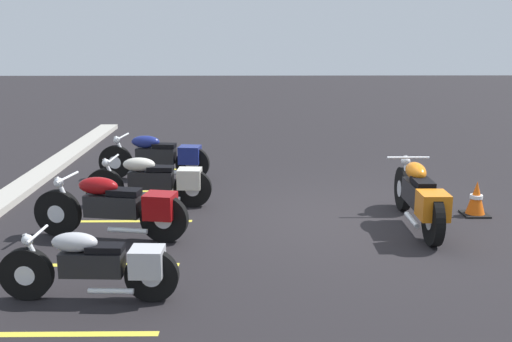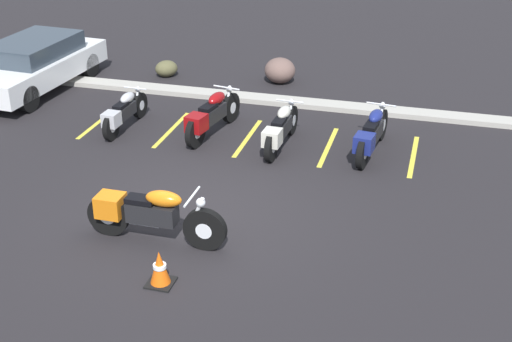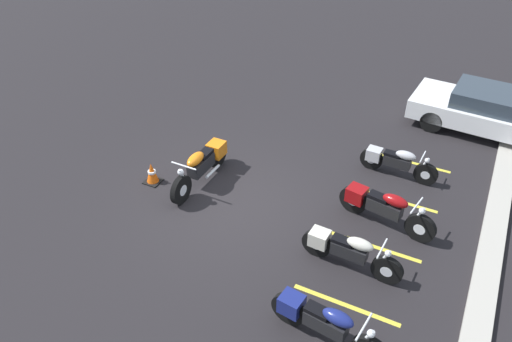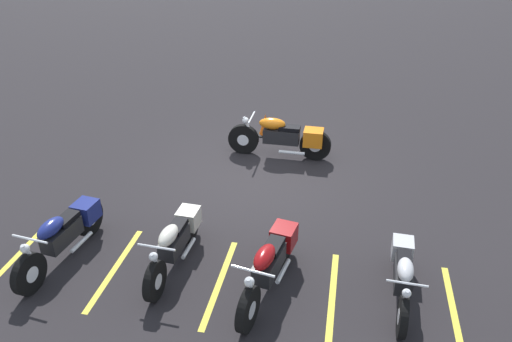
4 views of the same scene
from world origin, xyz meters
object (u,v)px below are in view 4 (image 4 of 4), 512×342
parked_bike_0 (403,273)px  parked_bike_2 (176,240)px  motorcycle_orange_featured (284,137)px  parked_bike_3 (65,233)px  traffic_cone (265,125)px  parked_bike_1 (271,262)px

parked_bike_0 → parked_bike_2: parked_bike_2 is taller
motorcycle_orange_featured → parked_bike_3: motorcycle_orange_featured is taller
parked_bike_0 → parked_bike_2: (3.61, -0.08, 0.03)m
parked_bike_3 → parked_bike_2: bearing=102.8°
parked_bike_2 → traffic_cone: 5.28m
parked_bike_2 → parked_bike_3: parked_bike_3 is taller
parked_bike_1 → traffic_cone: parked_bike_1 is taller
parked_bike_0 → motorcycle_orange_featured: bearing=-147.9°
motorcycle_orange_featured → traffic_cone: size_ratio=4.28×
parked_bike_2 → parked_bike_3: size_ratio=0.96×
parked_bike_0 → parked_bike_1: 2.00m
motorcycle_orange_featured → parked_bike_2: motorcycle_orange_featured is taller
parked_bike_0 → traffic_cone: 6.13m
parked_bike_1 → parked_bike_3: size_ratio=1.01×
parked_bike_2 → traffic_cone: parked_bike_2 is taller
traffic_cone → parked_bike_0: bearing=119.8°
parked_bike_0 → parked_bike_3: 5.48m
parked_bike_1 → motorcycle_orange_featured: bearing=-164.3°
motorcycle_orange_featured → parked_bike_0: 4.85m
parked_bike_3 → parked_bike_1: bearing=95.5°
parked_bike_0 → traffic_cone: (3.05, -5.32, -0.15)m
parked_bike_2 → traffic_cone: size_ratio=3.81×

